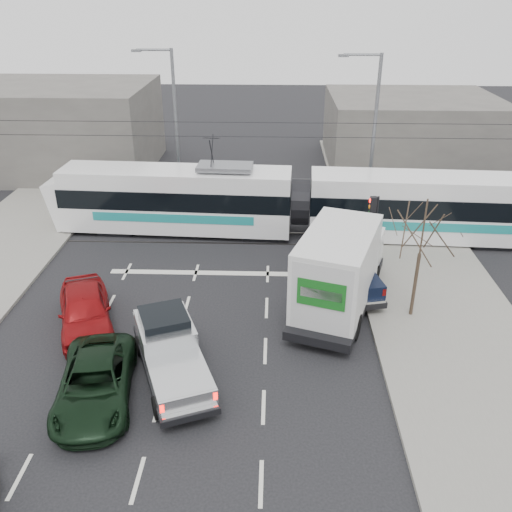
{
  "coord_description": "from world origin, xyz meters",
  "views": [
    {
      "loc": [
        1.92,
        -16.43,
        12.2
      ],
      "look_at": [
        1.21,
        4.27,
        1.8
      ],
      "focal_mm": 38.0,
      "sensor_mm": 36.0,
      "label": 1
    }
  ],
  "objects_px": {
    "street_lamp_far": "(173,117)",
    "navy_pickup": "(342,263)",
    "street_lamp_near": "(371,127)",
    "green_car": "(95,383)",
    "tram": "(299,203)",
    "box_truck": "(340,269)",
    "red_car": "(85,310)",
    "traffic_signal": "(373,217)",
    "bare_tree": "(423,233)",
    "silver_pickup": "(170,348)"
  },
  "relations": [
    {
      "from": "tram",
      "to": "box_truck",
      "type": "distance_m",
      "value": 7.51
    },
    {
      "from": "silver_pickup",
      "to": "green_car",
      "type": "xyz_separation_m",
      "value": [
        -2.17,
        -1.53,
        -0.3
      ]
    },
    {
      "from": "street_lamp_far",
      "to": "navy_pickup",
      "type": "xyz_separation_m",
      "value": [
        9.2,
        -10.9,
        -4.01
      ]
    },
    {
      "from": "traffic_signal",
      "to": "red_car",
      "type": "height_order",
      "value": "traffic_signal"
    },
    {
      "from": "tram",
      "to": "street_lamp_far",
      "type": "bearing_deg",
      "value": 146.79
    },
    {
      "from": "traffic_signal",
      "to": "red_car",
      "type": "bearing_deg",
      "value": -156.33
    },
    {
      "from": "street_lamp_far",
      "to": "navy_pickup",
      "type": "bearing_deg",
      "value": -49.84
    },
    {
      "from": "navy_pickup",
      "to": "green_car",
      "type": "relative_size",
      "value": 1.12
    },
    {
      "from": "green_car",
      "to": "traffic_signal",
      "type": "bearing_deg",
      "value": 33.27
    },
    {
      "from": "traffic_signal",
      "to": "silver_pickup",
      "type": "height_order",
      "value": "traffic_signal"
    },
    {
      "from": "tram",
      "to": "bare_tree",
      "type": "bearing_deg",
      "value": -58.85
    },
    {
      "from": "traffic_signal",
      "to": "box_truck",
      "type": "relative_size",
      "value": 0.46
    },
    {
      "from": "bare_tree",
      "to": "navy_pickup",
      "type": "height_order",
      "value": "bare_tree"
    },
    {
      "from": "navy_pickup",
      "to": "street_lamp_far",
      "type": "bearing_deg",
      "value": 117.79
    },
    {
      "from": "bare_tree",
      "to": "tram",
      "type": "distance_m",
      "value": 9.31
    },
    {
      "from": "street_lamp_far",
      "to": "silver_pickup",
      "type": "height_order",
      "value": "street_lamp_far"
    },
    {
      "from": "green_car",
      "to": "red_car",
      "type": "distance_m",
      "value": 4.44
    },
    {
      "from": "traffic_signal",
      "to": "tram",
      "type": "relative_size",
      "value": 0.14
    },
    {
      "from": "bare_tree",
      "to": "street_lamp_near",
      "type": "height_order",
      "value": "street_lamp_near"
    },
    {
      "from": "tram",
      "to": "red_car",
      "type": "height_order",
      "value": "tram"
    },
    {
      "from": "bare_tree",
      "to": "traffic_signal",
      "type": "xyz_separation_m",
      "value": [
        -1.13,
        4.0,
        -1.05
      ]
    },
    {
      "from": "traffic_signal",
      "to": "navy_pickup",
      "type": "distance_m",
      "value": 2.6
    },
    {
      "from": "silver_pickup",
      "to": "street_lamp_near",
      "type": "bearing_deg",
      "value": 38.04
    },
    {
      "from": "box_truck",
      "to": "red_car",
      "type": "xyz_separation_m",
      "value": [
        -10.07,
        -1.85,
        -1.01
      ]
    },
    {
      "from": "silver_pickup",
      "to": "navy_pickup",
      "type": "relative_size",
      "value": 1.03
    },
    {
      "from": "street_lamp_near",
      "to": "green_car",
      "type": "distance_m",
      "value": 20.63
    },
    {
      "from": "green_car",
      "to": "red_car",
      "type": "height_order",
      "value": "red_car"
    },
    {
      "from": "tram",
      "to": "silver_pickup",
      "type": "bearing_deg",
      "value": -109.45
    },
    {
      "from": "box_truck",
      "to": "green_car",
      "type": "xyz_separation_m",
      "value": [
        -8.43,
        -5.98,
        -1.13
      ]
    },
    {
      "from": "bare_tree",
      "to": "navy_pickup",
      "type": "xyz_separation_m",
      "value": [
        -2.58,
        2.6,
        -2.69
      ]
    },
    {
      "from": "navy_pickup",
      "to": "red_car",
      "type": "height_order",
      "value": "navy_pickup"
    },
    {
      "from": "street_lamp_near",
      "to": "box_truck",
      "type": "bearing_deg",
      "value": -103.65
    },
    {
      "from": "street_lamp_near",
      "to": "silver_pickup",
      "type": "distance_m",
      "value": 18.18
    },
    {
      "from": "tram",
      "to": "red_car",
      "type": "distance_m",
      "value": 12.72
    },
    {
      "from": "silver_pickup",
      "to": "green_car",
      "type": "height_order",
      "value": "silver_pickup"
    },
    {
      "from": "green_car",
      "to": "red_car",
      "type": "xyz_separation_m",
      "value": [
        -1.63,
        4.13,
        0.13
      ]
    },
    {
      "from": "bare_tree",
      "to": "traffic_signal",
      "type": "height_order",
      "value": "bare_tree"
    },
    {
      "from": "navy_pickup",
      "to": "red_car",
      "type": "distance_m",
      "value": 11.08
    },
    {
      "from": "green_car",
      "to": "navy_pickup",
      "type": "bearing_deg",
      "value": 33.02
    },
    {
      "from": "street_lamp_near",
      "to": "green_car",
      "type": "relative_size",
      "value": 1.81
    },
    {
      "from": "street_lamp_far",
      "to": "tram",
      "type": "relative_size",
      "value": 0.35
    },
    {
      "from": "navy_pickup",
      "to": "red_car",
      "type": "xyz_separation_m",
      "value": [
        -10.41,
        -3.8,
        -0.28
      ]
    },
    {
      "from": "bare_tree",
      "to": "street_lamp_far",
      "type": "bearing_deg",
      "value": 131.12
    },
    {
      "from": "navy_pickup",
      "to": "red_car",
      "type": "bearing_deg",
      "value": -172.31
    },
    {
      "from": "box_truck",
      "to": "red_car",
      "type": "distance_m",
      "value": 10.29
    },
    {
      "from": "traffic_signal",
      "to": "street_lamp_near",
      "type": "height_order",
      "value": "street_lamp_near"
    },
    {
      "from": "street_lamp_far",
      "to": "tram",
      "type": "height_order",
      "value": "street_lamp_far"
    },
    {
      "from": "bare_tree",
      "to": "silver_pickup",
      "type": "relative_size",
      "value": 0.87
    },
    {
      "from": "street_lamp_near",
      "to": "green_car",
      "type": "xyz_separation_m",
      "value": [
        -11.07,
        -16.84,
        -4.42
      ]
    },
    {
      "from": "street_lamp_near",
      "to": "navy_pickup",
      "type": "bearing_deg",
      "value": -104.48
    }
  ]
}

